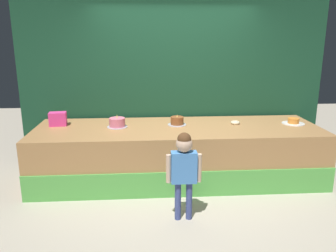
{
  "coord_description": "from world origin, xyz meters",
  "views": [
    {
      "loc": [
        -0.47,
        -3.99,
        2.01
      ],
      "look_at": [
        -0.16,
        0.38,
        0.86
      ],
      "focal_mm": 36.12,
      "sensor_mm": 36.0,
      "label": 1
    }
  ],
  "objects_px": {
    "child_figure": "(184,165)",
    "cake_left": "(117,123)",
    "pink_box": "(58,119)",
    "cake_center": "(177,121)",
    "cake_right": "(293,122)",
    "donut": "(235,123)"
  },
  "relations": [
    {
      "from": "child_figure",
      "to": "cake_left",
      "type": "xyz_separation_m",
      "value": [
        -0.81,
        1.23,
        0.18
      ]
    },
    {
      "from": "child_figure",
      "to": "cake_left",
      "type": "distance_m",
      "value": 1.48
    },
    {
      "from": "child_figure",
      "to": "cake_center",
      "type": "height_order",
      "value": "child_figure"
    },
    {
      "from": "cake_right",
      "to": "child_figure",
      "type": "bearing_deg",
      "value": -145.0
    },
    {
      "from": "cake_center",
      "to": "child_figure",
      "type": "bearing_deg",
      "value": -92.2
    },
    {
      "from": "donut",
      "to": "cake_left",
      "type": "relative_size",
      "value": 0.46
    },
    {
      "from": "cake_left",
      "to": "pink_box",
      "type": "bearing_deg",
      "value": 169.76
    },
    {
      "from": "cake_center",
      "to": "cake_left",
      "type": "bearing_deg",
      "value": -175.92
    },
    {
      "from": "cake_left",
      "to": "cake_center",
      "type": "bearing_deg",
      "value": 4.08
    },
    {
      "from": "cake_left",
      "to": "cake_center",
      "type": "distance_m",
      "value": 0.86
    },
    {
      "from": "cake_center",
      "to": "cake_right",
      "type": "distance_m",
      "value": 1.72
    },
    {
      "from": "pink_box",
      "to": "cake_right",
      "type": "distance_m",
      "value": 3.44
    },
    {
      "from": "donut",
      "to": "cake_left",
      "type": "height_order",
      "value": "cake_left"
    },
    {
      "from": "child_figure",
      "to": "cake_center",
      "type": "distance_m",
      "value": 1.3
    },
    {
      "from": "cake_left",
      "to": "cake_center",
      "type": "relative_size",
      "value": 1.06
    },
    {
      "from": "child_figure",
      "to": "cake_right",
      "type": "relative_size",
      "value": 3.15
    },
    {
      "from": "cake_left",
      "to": "donut",
      "type": "bearing_deg",
      "value": 1.87
    },
    {
      "from": "donut",
      "to": "cake_left",
      "type": "xyz_separation_m",
      "value": [
        -1.72,
        -0.06,
        0.04
      ]
    },
    {
      "from": "donut",
      "to": "pink_box",
      "type": "bearing_deg",
      "value": 177.8
    },
    {
      "from": "pink_box",
      "to": "cake_center",
      "type": "bearing_deg",
      "value": -3.13
    },
    {
      "from": "child_figure",
      "to": "pink_box",
      "type": "height_order",
      "value": "child_figure"
    },
    {
      "from": "donut",
      "to": "cake_right",
      "type": "relative_size",
      "value": 0.41
    }
  ]
}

